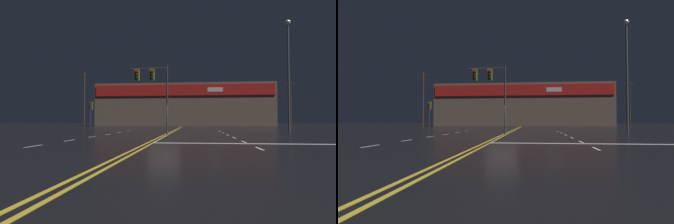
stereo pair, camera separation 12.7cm
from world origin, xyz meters
The scene contains 7 objects.
ground_plane centered at (0.00, 0.00, 0.00)m, with size 200.00×200.00×0.00m, color black.
road_markings centered at (1.02, -1.29, 0.00)m, with size 15.46×60.00×0.01m.
traffic_signal_median centered at (-1.17, 1.18, 4.48)m, with size 3.31×0.36×5.91m.
traffic_signal_corner_northwest centered at (-10.86, 11.78, 2.67)m, with size 0.42×0.36×3.63m.
streetlight_median_approach centered at (12.13, 7.30, 7.26)m, with size 0.56×0.56×11.72m.
building_backdrop centered at (0.00, 40.01, 4.71)m, with size 38.97×10.23×9.39m.
utility_pole_row centered at (-2.45, 35.68, 5.66)m, with size 46.69×0.26×12.07m.
Camera 1 is at (2.38, -20.74, 1.22)m, focal length 28.00 mm.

